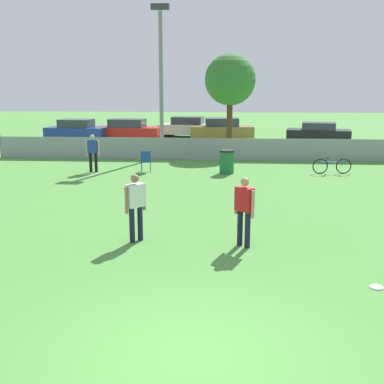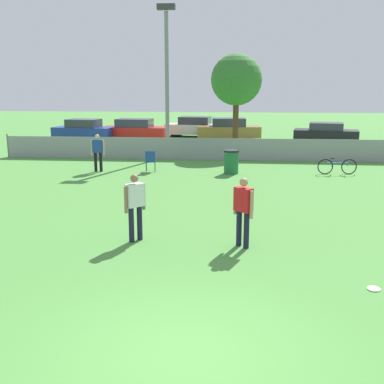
{
  "view_description": "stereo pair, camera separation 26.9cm",
  "coord_description": "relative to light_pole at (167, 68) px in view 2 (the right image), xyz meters",
  "views": [
    {
      "loc": [
        0.43,
        -6.09,
        3.75
      ],
      "look_at": [
        -0.43,
        5.87,
        1.05
      ],
      "focal_mm": 45.0,
      "sensor_mm": 36.0,
      "label": 1
    },
    {
      "loc": [
        0.7,
        -6.07,
        3.75
      ],
      "look_at": [
        -0.43,
        5.87,
        1.05
      ],
      "focal_mm": 45.0,
      "sensor_mm": 36.0,
      "label": 2
    }
  ],
  "objects": [
    {
      "name": "player_defender_red",
      "position": [
        3.8,
        -14.09,
        -3.58
      ],
      "size": [
        0.47,
        0.47,
        1.65
      ],
      "rotation": [
        0.0,
        0.0,
        -0.79
      ],
      "color": "#191933",
      "rests_on": "ground_plane"
    },
    {
      "name": "player_receiver_white",
      "position": [
        1.21,
        -13.88,
        -3.58
      ],
      "size": [
        0.46,
        0.47,
        1.65
      ],
      "rotation": [
        0.0,
        0.0,
        0.81
      ],
      "color": "#191933",
      "rests_on": "ground_plane"
    },
    {
      "name": "parked_car_red",
      "position": [
        -3.35,
        7.43,
        -3.85
      ],
      "size": [
        4.62,
        2.08,
        1.45
      ],
      "rotation": [
        0.0,
        0.0,
        -0.08
      ],
      "color": "black",
      "rests_on": "ground_plane"
    },
    {
      "name": "fence_backline",
      "position": [
        2.93,
        -0.85,
        -4.0
      ],
      "size": [
        22.59,
        0.07,
        1.21
      ],
      "color": "gray",
      "rests_on": "ground_plane"
    },
    {
      "name": "frisbee_disc",
      "position": [
        6.23,
        -16.28,
        -4.53
      ],
      "size": [
        0.25,
        0.25,
        0.03
      ],
      "color": "white",
      "rests_on": "ground_plane"
    },
    {
      "name": "ground_plane",
      "position": [
        2.93,
        -18.85,
        -4.55
      ],
      "size": [
        120.0,
        120.0,
        0.0
      ],
      "primitive_type": "plane",
      "color": "#4C8C3D"
    },
    {
      "name": "bicycle_sideline",
      "position": [
        7.87,
        -4.36,
        -4.2
      ],
      "size": [
        1.66,
        0.44,
        0.71
      ],
      "rotation": [
        0.0,
        0.0,
        0.08
      ],
      "color": "black",
      "rests_on": "ground_plane"
    },
    {
      "name": "parked_car_blue",
      "position": [
        -6.69,
        6.81,
        -3.85
      ],
      "size": [
        4.22,
        2.2,
        1.45
      ],
      "rotation": [
        0.0,
        0.0,
        -0.14
      ],
      "color": "black",
      "rests_on": "ground_plane"
    },
    {
      "name": "spectator_in_blue",
      "position": [
        -2.39,
        -4.65,
        -3.61
      ],
      "size": [
        0.57,
        0.26,
        1.63
      ],
      "rotation": [
        0.0,
        0.0,
        3.25
      ],
      "color": "black",
      "rests_on": "ground_plane"
    },
    {
      "name": "trash_bin",
      "position": [
        3.39,
        -4.56,
        -4.04
      ],
      "size": [
        0.65,
        0.65,
        1.01
      ],
      "color": "#1E6638",
      "rests_on": "ground_plane"
    },
    {
      "name": "light_pole",
      "position": [
        0.0,
        0.0,
        0.0
      ],
      "size": [
        0.9,
        0.36,
        7.61
      ],
      "color": "gray",
      "rests_on": "ground_plane"
    },
    {
      "name": "tree_near_pole",
      "position": [
        3.52,
        2.24,
        -0.6
      ],
      "size": [
        2.81,
        2.81,
        5.38
      ],
      "color": "#4C331E",
      "rests_on": "ground_plane"
    },
    {
      "name": "parked_car_white",
      "position": [
        0.56,
        9.96,
        -3.85
      ],
      "size": [
        4.36,
        2.2,
        1.45
      ],
      "rotation": [
        0.0,
        0.0,
        -0.13
      ],
      "color": "black",
      "rests_on": "ground_plane"
    },
    {
      "name": "parked_car_dark",
      "position": [
        9.43,
        7.43,
        -3.92
      ],
      "size": [
        4.33,
        2.43,
        1.28
      ],
      "rotation": [
        0.0,
        0.0,
        -0.18
      ],
      "color": "black",
      "rests_on": "ground_plane"
    },
    {
      "name": "folding_chair_sideline",
      "position": [
        -0.1,
        -4.52,
        -4.02
      ],
      "size": [
        0.48,
        0.48,
        0.92
      ],
      "rotation": [
        0.0,
        0.0,
        3.28
      ],
      "color": "#333338",
      "rests_on": "ground_plane"
    },
    {
      "name": "parked_car_tan",
      "position": [
        3.04,
        8.11,
        -3.83
      ],
      "size": [
        4.39,
        2.02,
        1.49
      ],
      "rotation": [
        0.0,
        0.0,
        0.08
      ],
      "color": "black",
      "rests_on": "ground_plane"
    }
  ]
}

